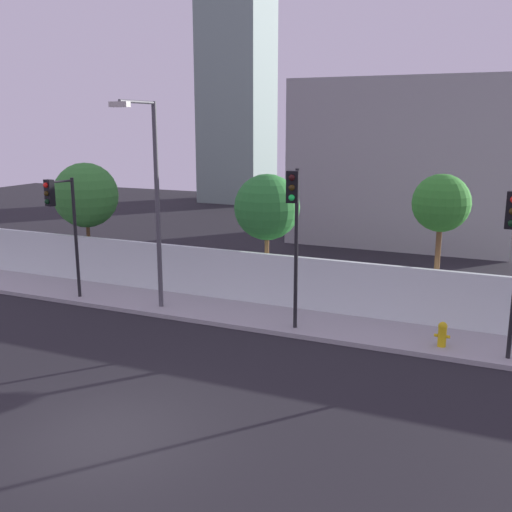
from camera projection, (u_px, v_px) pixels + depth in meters
The scene contains 12 objects.
ground_plane at pixel (107, 438), 12.28m from camera, with size 80.00×80.00×0.00m, color black.
sidewalk at pixel (261, 318), 19.60m from camera, with size 36.00×2.40×0.15m, color #A2A2A2.
perimeter_wall at pixel (276, 280), 20.53m from camera, with size 36.00×0.18×1.80m, color silver.
traffic_light_left at pixel (61, 212), 20.59m from camera, with size 0.46×1.18×4.35m.
traffic_light_center at pixel (294, 217), 17.19m from camera, with size 0.42×1.16×4.93m.
street_lamp_curbside at pixel (152, 189), 19.39m from camera, with size 0.61×2.22×6.92m.
fire_hydrant at pixel (442, 333), 16.80m from camera, with size 0.44×0.26×0.73m.
roadside_tree_leftmost at pixel (86, 195), 24.25m from camera, with size 2.65×2.65×4.80m.
roadside_tree_midleft at pixel (267, 207), 21.12m from camera, with size 2.37×2.37×4.62m.
roadside_tree_midright at pixel (441, 204), 18.69m from camera, with size 1.84×1.84×4.83m.
low_building_distant at pixel (404, 162), 31.63m from camera, with size 11.28×6.00×8.59m, color gray.
tower_on_skyline at pixel (237, 32), 46.41m from camera, with size 5.04×5.00×26.58m, color gray.
Camera 1 is at (7.29, -8.97, 6.41)m, focal length 41.45 mm.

